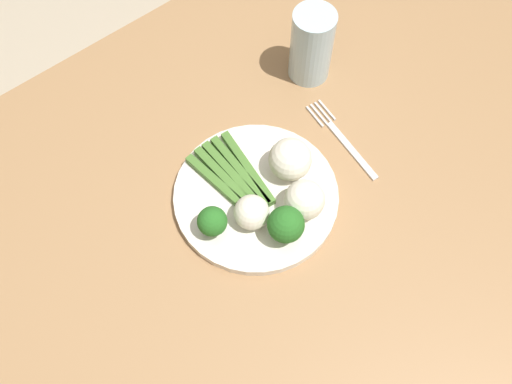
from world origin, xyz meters
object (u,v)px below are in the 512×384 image
Objects in this scene: asparagus_bundle at (234,176)px; broccoli_right at (286,225)px; plate at (256,196)px; cauliflower_front at (252,212)px; fork at (342,139)px; broccoli_front_left at (212,222)px; cauliflower_outer_edge at (305,200)px; dining_table at (280,225)px; cauliflower_back at (290,159)px; water_glass at (312,45)px.

broccoli_right is at bearing 179.65° from asparagus_bundle.
asparagus_bundle reaches higher than plate.
cauliflower_front is 0.21m from fork.
asparagus_bundle is 0.09m from broccoli_front_left.
asparagus_bundle is (-0.01, 0.04, 0.01)m from plate.
broccoli_right reaches higher than cauliflower_outer_edge.
dining_table is at bearing 97.30° from cauliflower_outer_edge.
asparagus_bundle is at bearing 33.39° from broccoli_front_left.
dining_table is 0.16m from cauliflower_back.
water_glass is at bearing 32.51° from cauliflower_front.
cauliflower_outer_edge is at bearing -112.89° from cauliflower_back.
water_glass reaches higher than cauliflower_front.
water_glass is (0.25, 0.16, 0.02)m from cauliflower_front.
cauliflower_outer_edge is at bearing -82.70° from dining_table.
asparagus_bundle is 2.74× the size of broccoli_front_left.
plate is 3.82× the size of cauliflower_back.
cauliflower_back is 0.10m from cauliflower_front.
fork is (0.25, 0.00, -0.04)m from broccoli_front_left.
broccoli_front_left reaches higher than plate.
broccoli_right reaches higher than cauliflower_front.
dining_table is at bearing 103.97° from fork.
cauliflower_back is 0.12m from fork.
plate is 1.71× the size of asparagus_bundle.
broccoli_right is at bearing -137.82° from water_glass.
broccoli_right reaches higher than dining_table.
cauliflower_outer_edge is 0.26m from water_glass.
fork is (0.11, -0.00, -0.04)m from cauliflower_back.
broccoli_front_left is (-0.12, 0.02, 0.15)m from dining_table.
broccoli_right is (0.07, -0.07, 0.01)m from broccoli_front_left.
broccoli_front_left is at bearing 172.55° from dining_table.
cauliflower_front is at bearing 154.23° from cauliflower_outer_edge.
dining_table is 8.96× the size of fork.
fork is (0.14, 0.02, 0.11)m from dining_table.
cauliflower_back reaches higher than broccoli_front_left.
broccoli_right is (-0.04, -0.05, 0.16)m from dining_table.
cauliflower_back is 0.20m from water_glass.
broccoli_front_left is at bearing -177.17° from cauliflower_back.
asparagus_bundle is 0.19m from fork.
broccoli_right is at bearing -66.14° from cauliflower_front.
cauliflower_front reaches higher than plate.
broccoli_front_left reaches higher than asparagus_bundle.
plate is 4.18× the size of cauliflower_outer_edge.
cauliflower_back is at bearing -119.64° from asparagus_bundle.
plate is at bearing 94.89° from fork.
plate is 0.07m from cauliflower_back.
broccoli_right reaches higher than asparagus_bundle.
cauliflower_front is (-0.03, -0.03, 0.03)m from plate.
fork is at bearing 21.89° from broccoli_right.
plate is at bearing -166.80° from asparagus_bundle.
cauliflower_back is (0.03, 0.06, 0.00)m from cauliflower_outer_edge.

